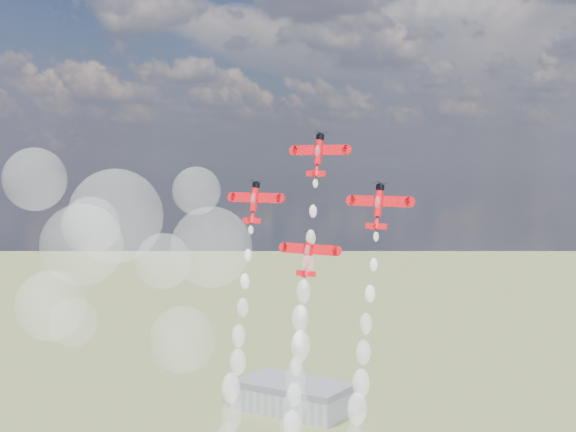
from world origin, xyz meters
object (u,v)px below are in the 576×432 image
(hangar, at_px, (294,396))
(plane_lead, at_px, (318,154))
(plane_right, at_px, (378,205))
(plane_left, at_px, (254,201))
(plane_slot, at_px, (308,253))

(hangar, xyz_separation_m, plane_lead, (104.33, -159.11, 105.73))
(hangar, height_order, plane_lead, plane_lead)
(plane_right, bearing_deg, plane_left, 180.00)
(hangar, xyz_separation_m, plane_slot, (104.33, -163.00, 86.10))
(hangar, relative_size, plane_slot, 4.03)
(plane_left, xyz_separation_m, plane_right, (28.59, 0.00, 0.00))
(plane_right, distance_m, plane_slot, 17.45)
(hangar, height_order, plane_left, plane_left)
(plane_left, distance_m, plane_slot, 17.45)
(hangar, bearing_deg, plane_slot, -57.38)
(plane_right, xyz_separation_m, plane_slot, (-14.30, -1.94, -9.82))
(plane_left, bearing_deg, plane_right, 0.00)
(plane_lead, relative_size, plane_left, 1.00)
(plane_right, height_order, plane_slot, plane_right)
(plane_lead, bearing_deg, plane_left, -172.26)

